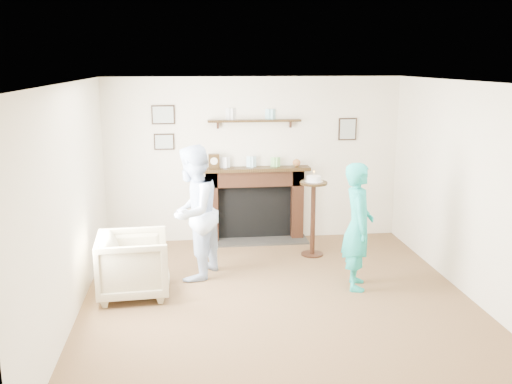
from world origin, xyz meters
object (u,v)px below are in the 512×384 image
Objects in this scene: man at (195,277)px; pedestal_table at (313,204)px; woman at (355,286)px; armchair at (135,294)px.

pedestal_table is at bearing 136.38° from man.
pedestal_table is at bearing 23.60° from woman.
woman is 1.47m from pedestal_table.
armchair is at bearing -154.26° from pedestal_table.
man is (0.71, 0.50, 0.00)m from armchair.
man reaches higher than woman.
man is at bearing -158.57° from pedestal_table.
pedestal_table is (-0.28, 1.23, 0.76)m from woman.
woman is at bearing -95.08° from armchair.
man is 1.10× the size of woman.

